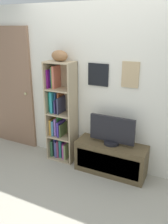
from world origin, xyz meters
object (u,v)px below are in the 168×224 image
object	(u,v)px
football	(60,56)
tv_stand	(111,158)
door	(12,89)
bookshelf	(60,117)
television	(112,131)

from	to	relation	value
football	tv_stand	bearing A→B (deg)	-2.75
tv_stand	door	xyz separation A→B (m)	(-1.91, 0.16, 0.79)
bookshelf	door	world-z (taller)	door
bookshelf	television	xyz separation A→B (m)	(0.88, -0.07, -0.04)
door	tv_stand	bearing A→B (deg)	-4.77
tv_stand	television	size ratio (longest dim) A/B	1.58
tv_stand	television	distance (m)	0.43
television	tv_stand	bearing A→B (deg)	-90.00
tv_stand	door	distance (m)	2.07
television	door	bearing A→B (deg)	175.27
football	door	xyz separation A→B (m)	(-1.07, 0.12, -0.62)
television	football	bearing A→B (deg)	177.33
football	door	world-z (taller)	door
football	door	bearing A→B (deg)	173.65
tv_stand	door	bearing A→B (deg)	175.23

